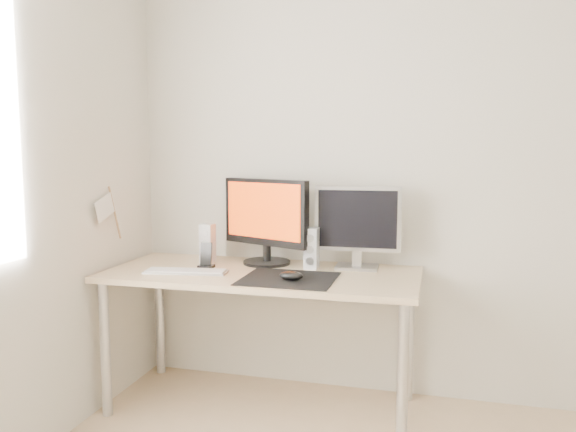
{
  "coord_description": "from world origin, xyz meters",
  "views": [
    {
      "loc": [
        -0.07,
        -1.32,
        1.35
      ],
      "look_at": [
        -0.82,
        1.48,
        1.01
      ],
      "focal_mm": 35.0,
      "sensor_mm": 36.0,
      "label": 1
    }
  ],
  "objects_px": {
    "desk": "(262,286)",
    "phone_dock": "(206,260)",
    "speaker_left": "(208,243)",
    "speaker_right": "(311,248)",
    "second_monitor": "(357,223)",
    "keyboard": "(186,271)",
    "mouse": "(291,276)",
    "main_monitor": "(266,218)"
  },
  "relations": [
    {
      "from": "desk",
      "to": "phone_dock",
      "type": "bearing_deg",
      "value": 178.02
    },
    {
      "from": "speaker_left",
      "to": "speaker_right",
      "type": "height_order",
      "value": "same"
    },
    {
      "from": "second_monitor",
      "to": "speaker_left",
      "type": "bearing_deg",
      "value": -176.2
    },
    {
      "from": "keyboard",
      "to": "speaker_left",
      "type": "bearing_deg",
      "value": 89.12
    },
    {
      "from": "second_monitor",
      "to": "keyboard",
      "type": "distance_m",
      "value": 0.92
    },
    {
      "from": "desk",
      "to": "phone_dock",
      "type": "distance_m",
      "value": 0.33
    },
    {
      "from": "second_monitor",
      "to": "speaker_left",
      "type": "xyz_separation_m",
      "value": [
        -0.82,
        -0.05,
        -0.13
      ]
    },
    {
      "from": "speaker_right",
      "to": "speaker_left",
      "type": "bearing_deg",
      "value": 178.57
    },
    {
      "from": "mouse",
      "to": "keyboard",
      "type": "height_order",
      "value": "mouse"
    },
    {
      "from": "mouse",
      "to": "speaker_left",
      "type": "relative_size",
      "value": 0.54
    },
    {
      "from": "desk",
      "to": "keyboard",
      "type": "relative_size",
      "value": 3.7
    },
    {
      "from": "main_monitor",
      "to": "speaker_right",
      "type": "height_order",
      "value": "main_monitor"
    },
    {
      "from": "second_monitor",
      "to": "speaker_right",
      "type": "bearing_deg",
      "value": -163.2
    },
    {
      "from": "speaker_left",
      "to": "mouse",
      "type": "bearing_deg",
      "value": -28.62
    },
    {
      "from": "desk",
      "to": "main_monitor",
      "type": "distance_m",
      "value": 0.39
    },
    {
      "from": "mouse",
      "to": "speaker_left",
      "type": "distance_m",
      "value": 0.64
    },
    {
      "from": "mouse",
      "to": "speaker_left",
      "type": "bearing_deg",
      "value": 151.38
    },
    {
      "from": "speaker_left",
      "to": "speaker_right",
      "type": "distance_m",
      "value": 0.59
    },
    {
      "from": "mouse",
      "to": "desk",
      "type": "distance_m",
      "value": 0.27
    },
    {
      "from": "main_monitor",
      "to": "phone_dock",
      "type": "height_order",
      "value": "main_monitor"
    },
    {
      "from": "main_monitor",
      "to": "phone_dock",
      "type": "distance_m",
      "value": 0.39
    },
    {
      "from": "desk",
      "to": "keyboard",
      "type": "xyz_separation_m",
      "value": [
        -0.36,
        -0.13,
        0.09
      ]
    },
    {
      "from": "second_monitor",
      "to": "keyboard",
      "type": "height_order",
      "value": "second_monitor"
    },
    {
      "from": "speaker_left",
      "to": "main_monitor",
      "type": "bearing_deg",
      "value": 7.73
    },
    {
      "from": "second_monitor",
      "to": "speaker_left",
      "type": "height_order",
      "value": "second_monitor"
    },
    {
      "from": "desk",
      "to": "phone_dock",
      "type": "relative_size",
      "value": 11.66
    },
    {
      "from": "keyboard",
      "to": "speaker_right",
      "type": "bearing_deg",
      "value": 23.57
    },
    {
      "from": "desk",
      "to": "second_monitor",
      "type": "height_order",
      "value": "second_monitor"
    },
    {
      "from": "second_monitor",
      "to": "keyboard",
      "type": "relative_size",
      "value": 1.04
    },
    {
      "from": "main_monitor",
      "to": "phone_dock",
      "type": "xyz_separation_m",
      "value": [
        -0.27,
        -0.18,
        -0.21
      ]
    },
    {
      "from": "main_monitor",
      "to": "speaker_right",
      "type": "distance_m",
      "value": 0.31
    },
    {
      "from": "desk",
      "to": "phone_dock",
      "type": "xyz_separation_m",
      "value": [
        -0.31,
        0.01,
        0.12
      ]
    },
    {
      "from": "keyboard",
      "to": "desk",
      "type": "bearing_deg",
      "value": 19.22
    },
    {
      "from": "desk",
      "to": "mouse",
      "type": "bearing_deg",
      "value": -38.23
    },
    {
      "from": "phone_dock",
      "to": "speaker_right",
      "type": "bearing_deg",
      "value": 12.74
    },
    {
      "from": "mouse",
      "to": "phone_dock",
      "type": "bearing_deg",
      "value": 161.85
    },
    {
      "from": "second_monitor",
      "to": "speaker_right",
      "type": "distance_m",
      "value": 0.28
    },
    {
      "from": "second_monitor",
      "to": "keyboard",
      "type": "bearing_deg",
      "value": -158.26
    },
    {
      "from": "speaker_right",
      "to": "phone_dock",
      "type": "bearing_deg",
      "value": -167.26
    },
    {
      "from": "phone_dock",
      "to": "keyboard",
      "type": "bearing_deg",
      "value": -111.31
    },
    {
      "from": "keyboard",
      "to": "phone_dock",
      "type": "relative_size",
      "value": 3.15
    },
    {
      "from": "second_monitor",
      "to": "speaker_left",
      "type": "distance_m",
      "value": 0.84
    }
  ]
}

